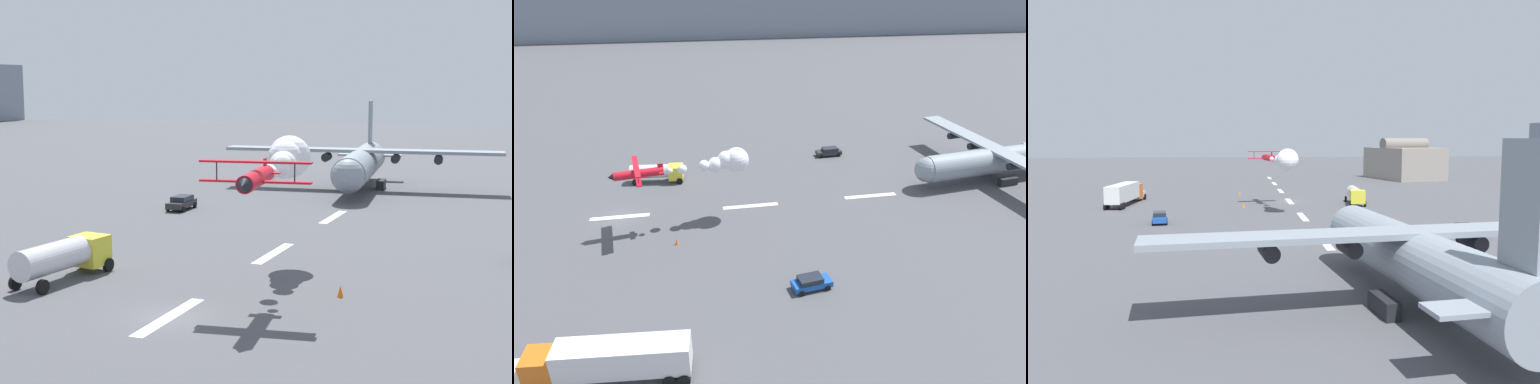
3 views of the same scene
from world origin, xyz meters
The scene contains 16 objects.
ground_plane centered at (0.00, 0.00, 0.00)m, with size 440.00×440.00×0.00m, color #4C4C51.
runway_stripe_0 centered at (-54.84, 0.00, 0.01)m, with size 8.00×0.90×0.01m, color white.
runway_stripe_1 centered at (-36.56, 0.00, 0.01)m, with size 8.00×0.90×0.01m, color white.
runway_stripe_2 centered at (-18.28, 0.00, 0.01)m, with size 8.00×0.90×0.01m, color white.
runway_stripe_3 centered at (0.00, 0.00, 0.01)m, with size 8.00×0.90×0.01m, color white.
runway_stripe_4 centered at (18.28, 0.00, 0.01)m, with size 8.00×0.90×0.01m, color white.
runway_stripe_5 centered at (36.56, 0.00, 0.01)m, with size 8.00×0.90×0.01m, color white.
cargo_transport_plane centered at (56.93, 2.13, 3.44)m, with size 26.78×35.90×11.30m.
stunt_biplane_red centered at (13.71, -2.41, 8.15)m, with size 17.82×7.21×3.29m.
semi_truck_orange centered at (2.24, -28.46, 2.13)m, with size 15.22×4.21×3.70m.
fuel_tanker_truck centered at (4.91, 10.91, 1.73)m, with size 8.44×3.50×2.90m.
followme_car_yellow centered at (22.07, -19.81, 0.81)m, with size 4.48×2.50×1.52m.
airport_staff_sedan centered at (35.10, 16.83, 0.81)m, with size 4.64×2.19×1.52m.
hangar_building centered at (-48.26, 37.56, 4.73)m, with size 23.28×19.20×11.48m.
traffic_cone_near centered at (-11.86, -8.90, 0.38)m, with size 0.44×0.44×0.75m, color orange.
traffic_cone_far centered at (7.80, -8.42, 0.38)m, with size 0.44×0.44×0.75m, color orange.
Camera 3 is at (90.19, -9.57, 11.28)m, focal length 35.48 mm.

